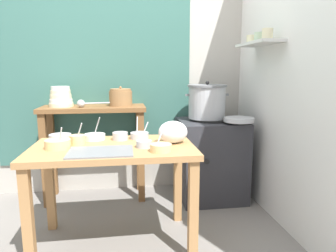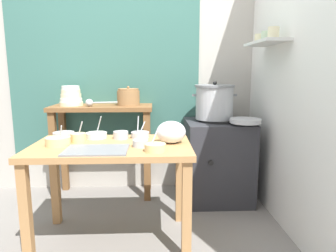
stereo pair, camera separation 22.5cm
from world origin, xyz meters
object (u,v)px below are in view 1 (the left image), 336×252
object	(u,v)px
prep_bowl_3	(144,143)
prep_bowl_7	(161,147)
back_shelf_table	(94,129)
serving_tray	(101,152)
stove_block	(210,159)
ladle	(82,104)
prep_table	(114,161)
plastic_bag	(173,132)
prep_bowl_2	(170,133)
prep_bowl_4	(58,144)
steamer_pot	(207,101)
prep_bowl_8	(78,139)
bowl_stack_enamel	(61,98)
wide_pan	(239,120)
prep_bowl_5	(95,136)
prep_bowl_0	(139,135)
prep_bowl_6	(120,136)
prep_bowl_1	(60,137)
clay_pot	(121,97)

from	to	relation	value
prep_bowl_3	prep_bowl_7	bearing A→B (deg)	-50.99
back_shelf_table	serving_tray	xyz separation A→B (m)	(0.13, -1.02, 0.05)
stove_block	ladle	bearing A→B (deg)	177.37
prep_table	serving_tray	distance (m)	0.22
stove_block	plastic_bag	world-z (taller)	plastic_bag
prep_bowl_2	prep_bowl_4	world-z (taller)	prep_bowl_4
steamer_pot	prep_bowl_8	distance (m)	1.30
prep_bowl_2	prep_bowl_8	distance (m)	0.68
bowl_stack_enamel	ladle	bearing A→B (deg)	-22.65
wide_pan	prep_bowl_5	distance (m)	1.26
back_shelf_table	stove_block	bearing A→B (deg)	-6.72
stove_block	prep_table	bearing A→B (deg)	-141.38
prep_bowl_0	prep_bowl_3	distance (m)	0.28
prep_bowl_6	prep_bowl_8	xyz separation A→B (m)	(-0.29, -0.10, 0.01)
bowl_stack_enamel	prep_bowl_7	xyz separation A→B (m)	(0.80, -1.06, -0.24)
prep_bowl_5	prep_bowl_8	size ratio (longest dim) A/B	1.11
plastic_bag	prep_bowl_0	world-z (taller)	prep_bowl_0
prep_bowl_1	prep_bowl_8	size ratio (longest dim) A/B	1.03
plastic_bag	prep_bowl_4	xyz separation A→B (m)	(-0.77, -0.04, -0.05)
prep_bowl_1	prep_bowl_6	xyz separation A→B (m)	(0.43, -0.03, 0.00)
serving_tray	prep_bowl_4	distance (m)	0.32
prep_bowl_5	prep_bowl_1	bearing A→B (deg)	-177.96
stove_block	prep_bowl_7	bearing A→B (deg)	-122.95
clay_pot	prep_bowl_4	size ratio (longest dim) A/B	1.29
clay_pot	prep_bowl_3	bearing A→B (deg)	-80.58
stove_block	steamer_pot	size ratio (longest dim) A/B	1.87
prep_table	prep_bowl_4	bearing A→B (deg)	-176.51
clay_pot	prep_bowl_7	xyz separation A→B (m)	(0.25, -1.05, -0.23)
steamer_pot	prep_bowl_0	size ratio (longest dim) A/B	2.54
steamer_pot	prep_bowl_7	world-z (taller)	steamer_pot
prep_table	serving_tray	xyz separation A→B (m)	(-0.07, -0.17, 0.12)
prep_table	prep_bowl_0	distance (m)	0.31
prep_table	prep_bowl_1	world-z (taller)	prep_bowl_1
back_shelf_table	ladle	distance (m)	0.28
prep_table	clay_pot	world-z (taller)	clay_pot
ladle	plastic_bag	bearing A→B (deg)	-46.95
prep_bowl_1	clay_pot	bearing A→B (deg)	55.84
prep_bowl_2	prep_bowl_0	bearing A→B (deg)	-175.51
prep_bowl_5	prep_bowl_3	bearing A→B (deg)	-39.97
back_shelf_table	prep_bowl_8	world-z (taller)	back_shelf_table
prep_bowl_6	prep_bowl_4	bearing A→B (deg)	-153.62
steamer_pot	prep_bowl_1	xyz separation A→B (m)	(-1.25, -0.53, -0.19)
prep_bowl_0	prep_bowl_4	xyz separation A→B (m)	(-0.55, -0.22, 0.01)
ladle	prep_bowl_2	bearing A→B (deg)	-37.77
prep_bowl_1	serving_tray	bearing A→B (deg)	-50.01
back_shelf_table	plastic_bag	bearing A→B (deg)	-53.34
steamer_pot	prep_bowl_4	size ratio (longest dim) A/B	2.52
back_shelf_table	prep_bowl_4	xyz separation A→B (m)	(-0.15, -0.87, 0.07)
steamer_pot	prep_bowl_4	distance (m)	1.45
back_shelf_table	bowl_stack_enamel	distance (m)	0.42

